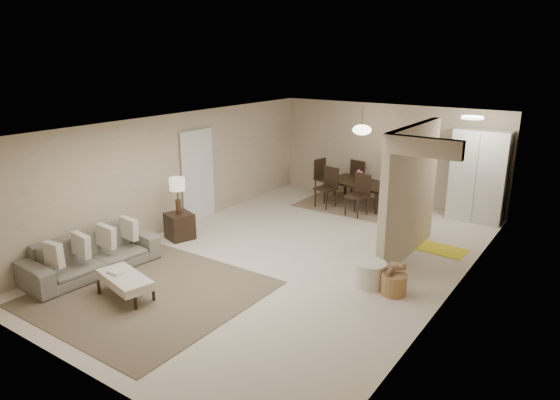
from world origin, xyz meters
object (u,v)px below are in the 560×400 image
Objects in this scene: ottoman_bench at (125,280)px; round_pouf at (370,274)px; pantry_cabinet at (479,176)px; side_table at (180,226)px; sofa at (92,254)px; dining_table at (359,194)px; wicker_basket at (394,284)px.

round_pouf reaches higher than ottoman_bench.
pantry_cabinet is 6.75m from side_table.
round_pouf is (4.25, 2.28, -0.13)m from sofa.
sofa is at bearing -97.39° from dining_table.
side_table is at bearing -104.57° from dining_table.
wicker_basket is (0.44, -0.06, -0.03)m from round_pouf.
pantry_cabinet is 4.62m from round_pouf.
pantry_cabinet reaches higher than ottoman_bench.
side_table is (-4.75, -4.73, -0.78)m from pantry_cabinet.
side_table is at bearing 2.78° from sofa.
ottoman_bench is 4.27m from wicker_basket.
sofa reaches higher than wicker_basket.
sofa is 6.67m from dining_table.
side_table reaches higher than wicker_basket.
side_table is 4.20m from round_pouf.
round_pouf is 0.45m from wicker_basket.
sofa is 1.35× the size of dining_table.
round_pouf is at bearing 171.86° from wicker_basket.
side_table is at bearing -177.00° from round_pouf.
sofa is 5.19m from wicker_basket.
pantry_cabinet is at bearing 20.02° from dining_table.
dining_table reaches higher than ottoman_bench.
ottoman_bench is at bearing -63.12° from side_table.
pantry_cabinet is 2.87m from dining_table.
round_pouf is at bearing -57.57° from sofa.
dining_table is (2.02, 4.28, 0.03)m from side_table.
ottoman_bench is at bearing -116.59° from pantry_cabinet.
dining_table is at bearing -170.65° from pantry_cabinet.
side_table is 4.73m from dining_table.
side_table is 4.65m from wicker_basket.
ottoman_bench is at bearing -86.37° from dining_table.
ottoman_bench is (1.25, -0.30, -0.03)m from sofa.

